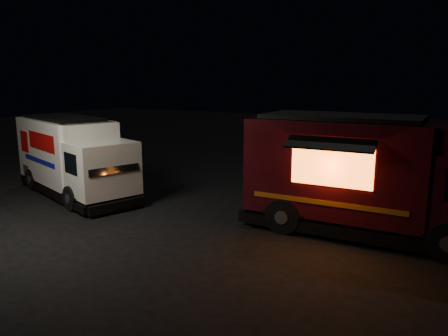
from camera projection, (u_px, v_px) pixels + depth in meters
ground at (189, 222)px, 13.40m from camera, size 80.00×80.00×0.00m
white_truck at (75, 157)px, 16.24m from camera, size 6.79×4.16×2.91m
red_truck at (373, 176)px, 12.08m from camera, size 7.18×2.70×3.33m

